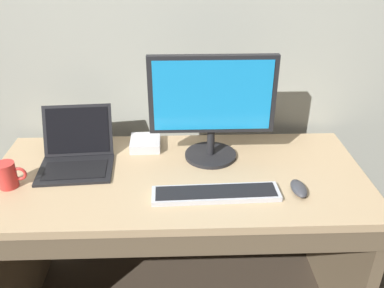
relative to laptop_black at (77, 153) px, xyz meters
The scene contains 7 objects.
desk 0.53m from the laptop_black, 14.71° to the right, with size 1.57×0.71×0.77m.
laptop_black is the anchor object (origin of this frame).
external_monitor 0.62m from the laptop_black, ahead, with size 0.53×0.23×0.47m.
wired_keyboard 0.64m from the laptop_black, 24.62° to the right, with size 0.49×0.13×0.02m.
computer_mouse 0.94m from the laptop_black, 15.49° to the right, with size 0.06×0.12×0.03m, color #38383D.
external_drive_box 0.32m from the laptop_black, 26.07° to the left, with size 0.14×0.15×0.04m, color silver.
coffee_mug 0.29m from the laptop_black, 143.13° to the right, with size 0.12×0.07×0.11m.
Camera 1 is at (0.01, -1.44, 1.68)m, focal length 37.98 mm.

